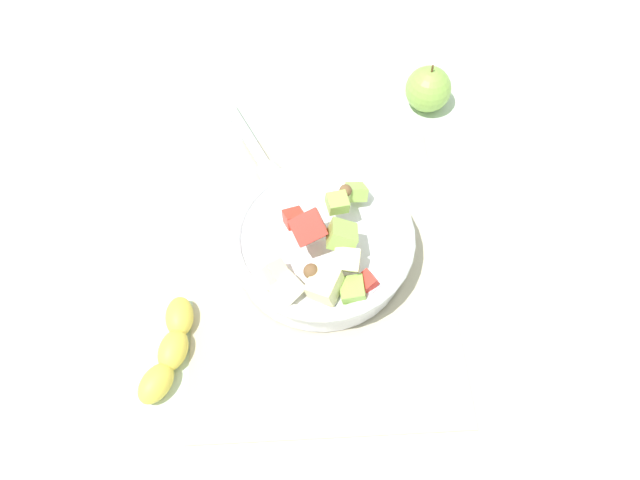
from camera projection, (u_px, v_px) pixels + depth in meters
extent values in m
plane|color=silver|center=(322.00, 268.00, 0.87)|extent=(2.40, 2.40, 0.00)
cube|color=#BCB299|center=(322.00, 267.00, 0.87)|extent=(0.47, 0.35, 0.01)
cylinder|color=white|center=(320.00, 246.00, 0.86)|extent=(0.23, 0.23, 0.05)
torus|color=white|center=(320.00, 236.00, 0.83)|extent=(0.25, 0.25, 0.02)
cube|color=beige|center=(276.00, 272.00, 0.78)|extent=(0.04, 0.04, 0.03)
cube|color=#9EC656|center=(342.00, 236.00, 0.78)|extent=(0.05, 0.04, 0.04)
cube|color=#BC3828|center=(294.00, 218.00, 0.80)|extent=(0.04, 0.03, 0.03)
cube|color=#9EC656|center=(356.00, 192.00, 0.85)|extent=(0.04, 0.03, 0.03)
cube|color=#9EC656|center=(337.00, 203.00, 0.81)|extent=(0.03, 0.03, 0.02)
sphere|color=brown|center=(346.00, 191.00, 0.83)|extent=(0.02, 0.02, 0.02)
cube|color=beige|center=(347.00, 260.00, 0.78)|extent=(0.04, 0.04, 0.04)
cube|color=red|center=(366.00, 281.00, 0.79)|extent=(0.03, 0.03, 0.02)
cube|color=beige|center=(322.00, 285.00, 0.77)|extent=(0.05, 0.05, 0.04)
sphere|color=brown|center=(311.00, 271.00, 0.77)|extent=(0.02, 0.03, 0.03)
cube|color=beige|center=(287.00, 289.00, 0.78)|extent=(0.06, 0.05, 0.05)
cube|color=#8CB74C|center=(353.00, 290.00, 0.78)|extent=(0.03, 0.03, 0.03)
cube|color=red|center=(309.00, 230.00, 0.78)|extent=(0.06, 0.05, 0.05)
ellipsoid|color=#B7B7BC|center=(271.00, 173.00, 0.95)|extent=(0.07, 0.06, 0.01)
cube|color=#B7B7BC|center=(246.00, 135.00, 0.99)|extent=(0.14, 0.08, 0.01)
sphere|color=#8CB74C|center=(428.00, 89.00, 1.01)|extent=(0.07, 0.07, 0.07)
cylinder|color=brown|center=(432.00, 69.00, 0.97)|extent=(0.00, 0.00, 0.01)
ellipsoid|color=yellow|center=(156.00, 383.00, 0.77)|extent=(0.07, 0.06, 0.04)
ellipsoid|color=yellow|center=(173.00, 350.00, 0.79)|extent=(0.06, 0.05, 0.04)
ellipsoid|color=yellow|center=(180.00, 317.00, 0.81)|extent=(0.06, 0.04, 0.04)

